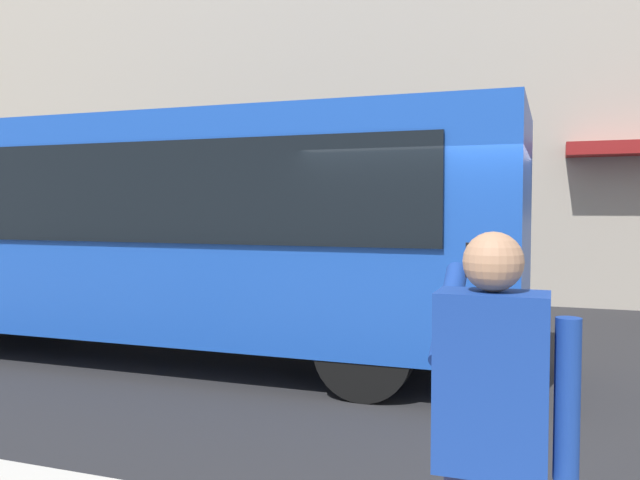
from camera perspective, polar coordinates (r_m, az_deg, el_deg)
ground_plane at (r=7.35m, az=10.61°, el=-12.44°), size 60.00×60.00×0.00m
building_facade_far at (r=14.42m, az=15.46°, el=19.11°), size 28.00×1.55×12.00m
red_bus at (r=8.74m, az=-13.44°, el=1.15°), size 9.05×2.54×3.08m
pedestrian_photographer at (r=2.57m, az=14.82°, el=-15.26°), size 0.53×0.52×1.70m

